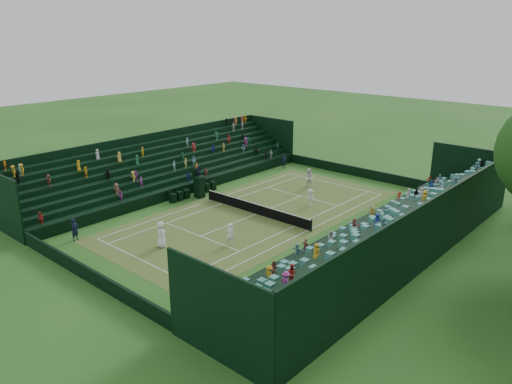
% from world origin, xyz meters
% --- Properties ---
extents(ground, '(160.00, 160.00, 0.00)m').
position_xyz_m(ground, '(0.00, 0.00, 0.00)').
color(ground, '#24571B').
rests_on(ground, ground).
extents(court_surface, '(12.97, 26.77, 0.01)m').
position_xyz_m(court_surface, '(0.00, 0.00, 0.01)').
color(court_surface, '#397828').
rests_on(court_surface, ground).
extents(perimeter_wall_north, '(17.17, 0.20, 1.00)m').
position_xyz_m(perimeter_wall_north, '(0.00, 15.88, 0.50)').
color(perimeter_wall_north, black).
rests_on(perimeter_wall_north, ground).
extents(perimeter_wall_south, '(17.17, 0.20, 1.00)m').
position_xyz_m(perimeter_wall_south, '(0.00, -15.88, 0.50)').
color(perimeter_wall_south, black).
rests_on(perimeter_wall_south, ground).
extents(perimeter_wall_east, '(0.20, 31.77, 1.00)m').
position_xyz_m(perimeter_wall_east, '(8.48, 0.00, 0.50)').
color(perimeter_wall_east, black).
rests_on(perimeter_wall_east, ground).
extents(perimeter_wall_west, '(0.20, 31.77, 1.00)m').
position_xyz_m(perimeter_wall_west, '(-8.48, 0.00, 0.50)').
color(perimeter_wall_west, black).
rests_on(perimeter_wall_west, ground).
extents(north_grandstand, '(6.60, 32.00, 4.90)m').
position_xyz_m(north_grandstand, '(12.66, 0.00, 1.55)').
color(north_grandstand, black).
rests_on(north_grandstand, ground).
extents(south_grandstand, '(6.60, 32.00, 4.90)m').
position_xyz_m(south_grandstand, '(-12.66, 0.00, 1.55)').
color(south_grandstand, black).
rests_on(south_grandstand, ground).
extents(tennis_net, '(11.67, 0.10, 1.06)m').
position_xyz_m(tennis_net, '(0.00, 0.00, 0.53)').
color(tennis_net, black).
rests_on(tennis_net, ground).
extents(umpire_chair, '(0.97, 0.97, 3.05)m').
position_xyz_m(umpire_chair, '(-6.96, -0.14, 1.30)').
color(umpire_chair, black).
rests_on(umpire_chair, ground).
extents(courtside_chairs, '(0.57, 5.53, 1.23)m').
position_xyz_m(courtside_chairs, '(-7.70, -0.26, 0.46)').
color(courtside_chairs, black).
rests_on(courtside_chairs, ground).
extents(player_near_west, '(1.07, 0.80, 1.96)m').
position_xyz_m(player_near_west, '(-0.68, -9.56, 0.98)').
color(player_near_west, white).
rests_on(player_near_west, ground).
extents(player_near_east, '(0.74, 0.64, 1.70)m').
position_xyz_m(player_near_east, '(2.81, -5.99, 0.85)').
color(player_near_east, white).
rests_on(player_near_east, ground).
extents(player_far_west, '(1.10, 0.94, 1.96)m').
position_xyz_m(player_far_west, '(-1.00, 9.12, 0.98)').
color(player_far_west, white).
rests_on(player_far_west, ground).
extents(player_far_east, '(1.02, 0.60, 1.58)m').
position_xyz_m(player_far_east, '(2.16, 4.87, 0.79)').
color(player_far_east, white).
rests_on(player_far_east, ground).
extents(line_judge_north, '(0.45, 0.63, 1.63)m').
position_xyz_m(line_judge_north, '(-7.45, 13.22, 0.81)').
color(line_judge_north, black).
rests_on(line_judge_north, ground).
extents(line_judge_south, '(0.56, 0.72, 1.73)m').
position_xyz_m(line_judge_south, '(-6.45, -13.08, 0.87)').
color(line_judge_south, black).
rests_on(line_judge_south, ground).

